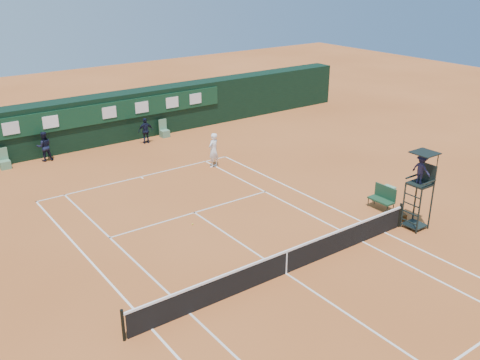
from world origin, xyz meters
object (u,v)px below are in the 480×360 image
Objects in this scene: tennis_net at (286,261)px; cooler at (387,193)px; player at (213,150)px; umpire_chair at (421,175)px; player_bench at (383,197)px.

cooler is at bearing 14.95° from tennis_net.
cooler is at bearing 96.99° from player.
umpire_chair is 5.30× the size of cooler.
cooler is (1.02, 0.56, -0.27)m from player_bench.
tennis_net is at bearing 50.38° from player.
player reaches higher than cooler.
umpire_chair is at bearing -101.37° from player_bench.
player_bench is 1.20m from cooler.
player_bench reaches higher than cooler.
umpire_chair is at bearing -118.46° from cooler.
player_bench is 0.61× the size of player.
umpire_chair is at bearing 84.71° from player.
umpire_chair reaches higher than player.
umpire_chair is (6.86, -0.46, 1.95)m from tennis_net.
umpire_chair reaches higher than player_bench.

